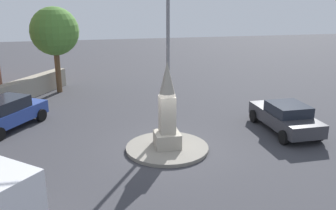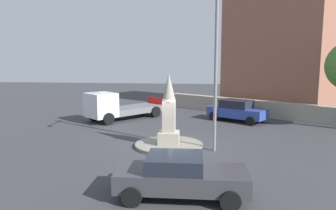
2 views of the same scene
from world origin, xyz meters
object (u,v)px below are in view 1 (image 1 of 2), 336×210
at_px(car_dark_grey_waiting, 285,117).
at_px(streetlamp, 168,21).
at_px(monument, 167,111).
at_px(tree_near_wall, 55,32).
at_px(car_blue_parked_left, 7,113).

bearing_deg(car_dark_grey_waiting, streetlamp, -13.22).
distance_m(monument, tree_near_wall, 12.29).
distance_m(monument, car_dark_grey_waiting, 6.17).
xyz_separation_m(monument, car_blue_parked_left, (7.18, -4.16, -0.92)).
height_order(car_dark_grey_waiting, tree_near_wall, tree_near_wall).
xyz_separation_m(car_dark_grey_waiting, tree_near_wall, (11.20, -9.88, 3.29)).
xyz_separation_m(streetlamp, car_blue_parked_left, (7.69, -1.85, -4.42)).
bearing_deg(streetlamp, tree_near_wall, -56.42).
distance_m(monument, car_blue_parked_left, 8.34).
bearing_deg(tree_near_wall, car_blue_parked_left, 73.58).
height_order(monument, tree_near_wall, tree_near_wall).
bearing_deg(monument, car_blue_parked_left, -30.07).
distance_m(car_dark_grey_waiting, car_blue_parked_left, 13.55).
relative_size(monument, car_blue_parked_left, 0.84).
xyz_separation_m(monument, streetlamp, (-0.52, -2.31, 3.51)).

